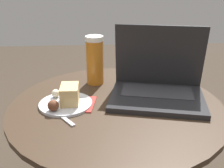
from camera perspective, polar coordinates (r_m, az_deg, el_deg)
name	(u,v)px	position (r m, az deg, el deg)	size (l,w,h in m)	color
table	(116,135)	(0.96, 0.91, -11.14)	(0.72, 0.72, 0.56)	#515156
napkin	(70,103)	(0.90, -9.09, -4.15)	(0.18, 0.14, 0.00)	#B7332D
laptop	(158,83)	(0.94, 9.90, 0.13)	(0.36, 0.30, 0.25)	#232326
beer_glass	(95,60)	(1.03, -3.75, 5.20)	(0.07, 0.07, 0.19)	#C6701E
snack_plate	(66,99)	(0.89, -9.92, -3.29)	(0.18, 0.18, 0.07)	silver
fork	(55,112)	(0.86, -12.24, -5.88)	(0.13, 0.16, 0.00)	silver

